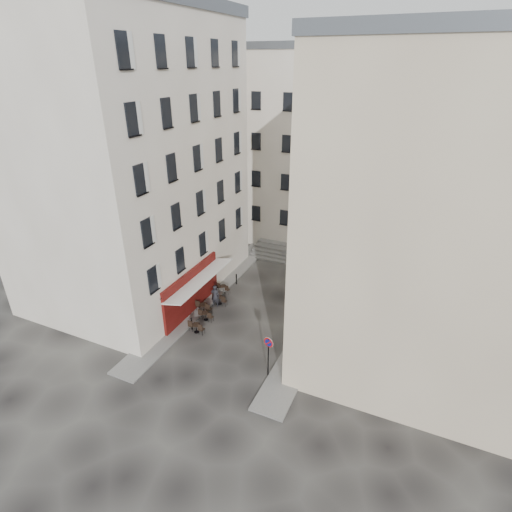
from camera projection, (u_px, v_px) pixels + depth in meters
The scene contains 18 objects.
ground at pixel (239, 333), 27.94m from camera, with size 90.00×90.00×0.00m, color black.
sidewalk_left at pixel (212, 291), 32.84m from camera, with size 2.00×22.00×0.12m, color slate.
sidewalk_right at pixel (314, 325), 28.71m from camera, with size 2.00×18.00×0.12m, color slate.
building_left at pixel (129, 163), 29.72m from camera, with size 12.20×16.20×20.60m.
building_right at pixel (428, 213), 22.83m from camera, with size 12.20×14.20×18.60m.
building_back at pixel (313, 148), 39.76m from camera, with size 18.20×10.20×18.60m.
cafe_storefront at pixel (193, 290), 29.52m from camera, with size 1.74×7.30×3.50m.
stone_steps at pixel (298, 256), 38.06m from camera, with size 9.00×3.15×0.80m.
bollard_near at pixel (192, 323), 28.08m from camera, with size 0.12×0.12×0.98m.
bollard_mid at pixel (216, 299), 30.95m from camera, with size 0.12×0.12×0.98m.
bollard_far at pixel (236, 279), 33.81m from camera, with size 0.12×0.12×0.98m.
no_parking_sign at pixel (268, 349), 23.33m from camera, with size 0.62×0.20×2.77m.
bistro_table_a at pixel (197, 327), 27.79m from camera, with size 1.24×0.58×0.87m.
bistro_table_b at pixel (206, 315), 29.13m from camera, with size 1.18×0.55×0.83m.
bistro_table_c at pixel (204, 307), 29.99m from camera, with size 1.32×0.62×0.93m.
bistro_table_d at pixel (220, 299), 31.03m from camera, with size 1.22×0.57×0.86m.
bistro_table_e at pixel (223, 288), 32.61m from camera, with size 1.15×0.54×0.81m.
pedestrian at pixel (215, 296), 30.60m from camera, with size 0.67×0.44×1.84m, color #222228.
Camera 1 is at (10.37, -20.23, 17.15)m, focal length 28.00 mm.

